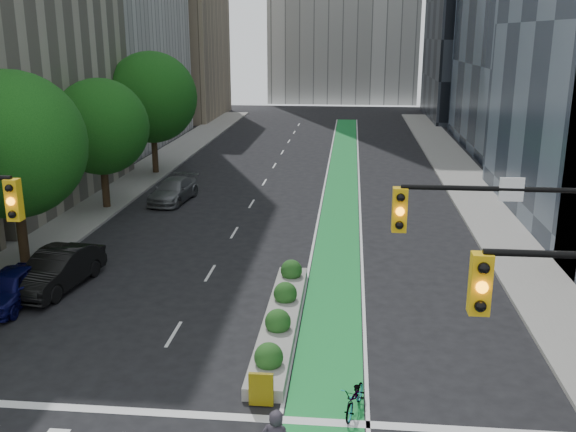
% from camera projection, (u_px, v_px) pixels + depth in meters
% --- Properties ---
extents(sidewalk_left, '(3.60, 90.00, 0.15)m').
position_uv_depth(sidewalk_left, '(112.00, 195.00, 41.59)').
color(sidewalk_left, gray).
rests_on(sidewalk_left, ground).
extents(sidewalk_right, '(3.60, 90.00, 0.15)m').
position_uv_depth(sidewalk_right, '(484.00, 204.00, 39.37)').
color(sidewalk_right, gray).
rests_on(sidewalk_right, ground).
extents(bike_lane_paint, '(2.20, 70.00, 0.01)m').
position_uv_depth(bike_lane_paint, '(342.00, 184.00, 45.00)').
color(bike_lane_paint, '#198A38').
rests_on(bike_lane_paint, ground).
extents(building_tan_far, '(14.00, 16.00, 26.00)m').
position_uv_depth(building_tan_far, '(160.00, 9.00, 78.04)').
color(building_tan_far, tan).
rests_on(building_tan_far, ground).
extents(building_dark_end, '(14.00, 18.00, 28.00)m').
position_uv_depth(building_dark_end, '(494.00, 0.00, 75.92)').
color(building_dark_end, black).
rests_on(building_dark_end, ground).
extents(tree_mid, '(6.40, 6.40, 8.78)m').
position_uv_depth(tree_mid, '(12.00, 145.00, 27.56)').
color(tree_mid, black).
rests_on(tree_mid, ground).
extents(tree_midfar, '(5.60, 5.60, 7.76)m').
position_uv_depth(tree_midfar, '(101.00, 127.00, 37.30)').
color(tree_midfar, black).
rests_on(tree_midfar, ground).
extents(tree_far, '(6.60, 6.60, 9.00)m').
position_uv_depth(tree_far, '(152.00, 97.00, 46.67)').
color(tree_far, black).
rests_on(tree_far, ground).
extents(signal_right, '(5.82, 0.51, 7.20)m').
position_uv_depth(signal_right, '(570.00, 274.00, 14.89)').
color(signal_right, black).
rests_on(signal_right, ground).
extents(median_planter, '(1.20, 10.26, 1.10)m').
position_uv_depth(median_planter, '(281.00, 316.00, 23.09)').
color(median_planter, gray).
rests_on(median_planter, ground).
extents(bicycle, '(1.00, 1.78, 0.89)m').
position_uv_depth(bicycle, '(355.00, 397.00, 17.83)').
color(bicycle, gray).
rests_on(bicycle, ground).
extents(parked_car_left_near, '(1.90, 4.26, 1.42)m').
position_uv_depth(parked_car_left_near, '(9.00, 288.00, 24.81)').
color(parked_car_left_near, '#0B0C43').
rests_on(parked_car_left_near, ground).
extents(parked_car_left_mid, '(2.40, 5.17, 1.64)m').
position_uv_depth(parked_car_left_mid, '(58.00, 270.00, 26.41)').
color(parked_car_left_mid, black).
rests_on(parked_car_left_mid, ground).
extents(parked_car_left_far, '(2.52, 5.06, 1.41)m').
position_uv_depth(parked_car_left_far, '(173.00, 190.00, 40.20)').
color(parked_car_left_far, '#5B5D60').
rests_on(parked_car_left_far, ground).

